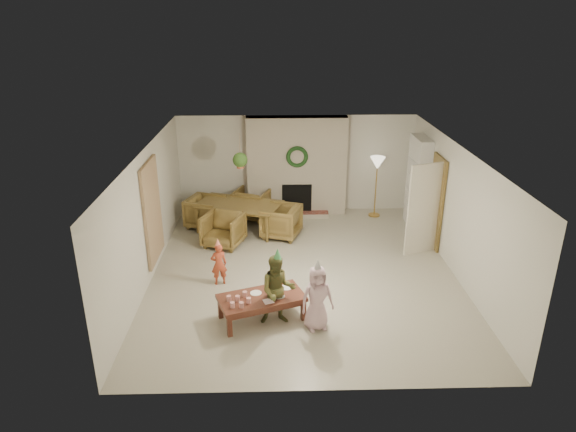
{
  "coord_description": "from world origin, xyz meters",
  "views": [
    {
      "loc": [
        -0.57,
        -9.15,
        4.87
      ],
      "look_at": [
        -0.3,
        0.4,
        1.05
      ],
      "focal_mm": 31.84,
      "sensor_mm": 36.0,
      "label": 1
    }
  ],
  "objects_px": {
    "child_red": "(219,264)",
    "child_plaid": "(278,290)",
    "dining_table": "(238,217)",
    "dining_chair_far": "(252,204)",
    "dining_chair_right": "(281,221)",
    "coffee_table_top": "(261,298)",
    "dining_chair_left": "(206,212)",
    "child_pink": "(317,298)",
    "dining_chair_near": "(223,230)"
  },
  "relations": [
    {
      "from": "child_red",
      "to": "child_pink",
      "type": "xyz_separation_m",
      "value": [
        1.74,
        -1.52,
        0.14
      ]
    },
    {
      "from": "dining_table",
      "to": "child_red",
      "type": "bearing_deg",
      "value": -75.15
    },
    {
      "from": "dining_chair_right",
      "to": "child_plaid",
      "type": "height_order",
      "value": "child_plaid"
    },
    {
      "from": "dining_chair_near",
      "to": "coffee_table_top",
      "type": "distance_m",
      "value": 3.12
    },
    {
      "from": "child_pink",
      "to": "child_plaid",
      "type": "bearing_deg",
      "value": 149.23
    },
    {
      "from": "dining_table",
      "to": "child_pink",
      "type": "xyz_separation_m",
      "value": [
        1.54,
        -4.08,
        0.22
      ]
    },
    {
      "from": "dining_chair_right",
      "to": "child_pink",
      "type": "xyz_separation_m",
      "value": [
        0.53,
        -3.73,
        0.18
      ]
    },
    {
      "from": "dining_table",
      "to": "child_red",
      "type": "distance_m",
      "value": 2.57
    },
    {
      "from": "dining_chair_far",
      "to": "child_pink",
      "type": "bearing_deg",
      "value": 123.85
    },
    {
      "from": "dining_chair_far",
      "to": "child_pink",
      "type": "height_order",
      "value": "child_pink"
    },
    {
      "from": "dining_table",
      "to": "child_plaid",
      "type": "distance_m",
      "value": 4.01
    },
    {
      "from": "dining_table",
      "to": "dining_chair_left",
      "type": "xyz_separation_m",
      "value": [
        -0.81,
        0.28,
        0.04
      ]
    },
    {
      "from": "coffee_table_top",
      "to": "dining_chair_left",
      "type": "bearing_deg",
      "value": 89.33
    },
    {
      "from": "dining_chair_left",
      "to": "dining_chair_near",
      "type": "bearing_deg",
      "value": -135.0
    },
    {
      "from": "dining_chair_far",
      "to": "child_plaid",
      "type": "height_order",
      "value": "child_plaid"
    },
    {
      "from": "dining_chair_left",
      "to": "dining_chair_right",
      "type": "distance_m",
      "value": 1.92
    },
    {
      "from": "coffee_table_top",
      "to": "child_red",
      "type": "bearing_deg",
      "value": 104.1
    },
    {
      "from": "dining_chair_right",
      "to": "child_plaid",
      "type": "bearing_deg",
      "value": 17.79
    },
    {
      "from": "dining_table",
      "to": "coffee_table_top",
      "type": "height_order",
      "value": "dining_table"
    },
    {
      "from": "child_red",
      "to": "dining_chair_far",
      "type": "bearing_deg",
      "value": -113.38
    },
    {
      "from": "dining_table",
      "to": "coffee_table_top",
      "type": "xyz_separation_m",
      "value": [
        0.63,
        -3.79,
        0.06
      ]
    },
    {
      "from": "dining_chair_left",
      "to": "child_red",
      "type": "relative_size",
      "value": 0.98
    },
    {
      "from": "dining_chair_far",
      "to": "coffee_table_top",
      "type": "relative_size",
      "value": 0.58
    },
    {
      "from": "child_red",
      "to": "child_plaid",
      "type": "bearing_deg",
      "value": 114.63
    },
    {
      "from": "dining_table",
      "to": "dining_chair_far",
      "type": "height_order",
      "value": "dining_chair_far"
    },
    {
      "from": "coffee_table_top",
      "to": "child_pink",
      "type": "bearing_deg",
      "value": -37.51
    },
    {
      "from": "coffee_table_top",
      "to": "dining_chair_near",
      "type": "bearing_deg",
      "value": 86.94
    },
    {
      "from": "dining_chair_near",
      "to": "dining_chair_far",
      "type": "bearing_deg",
      "value": 90.0
    },
    {
      "from": "dining_chair_left",
      "to": "child_red",
      "type": "bearing_deg",
      "value": -148.67
    },
    {
      "from": "dining_table",
      "to": "dining_chair_near",
      "type": "distance_m",
      "value": 0.85
    },
    {
      "from": "child_red",
      "to": "child_plaid",
      "type": "distance_m",
      "value": 1.75
    },
    {
      "from": "dining_chair_near",
      "to": "child_plaid",
      "type": "bearing_deg",
      "value": -49.54
    },
    {
      "from": "dining_chair_right",
      "to": "coffee_table_top",
      "type": "relative_size",
      "value": 0.58
    },
    {
      "from": "dining_table",
      "to": "child_pink",
      "type": "distance_m",
      "value": 4.37
    },
    {
      "from": "dining_chair_far",
      "to": "dining_chair_right",
      "type": "distance_m",
      "value": 1.37
    },
    {
      "from": "dining_chair_near",
      "to": "coffee_table_top",
      "type": "relative_size",
      "value": 0.58
    },
    {
      "from": "dining_chair_left",
      "to": "dining_table",
      "type": "bearing_deg",
      "value": -90.0
    },
    {
      "from": "dining_table",
      "to": "dining_chair_left",
      "type": "relative_size",
      "value": 2.34
    },
    {
      "from": "dining_table",
      "to": "dining_chair_near",
      "type": "height_order",
      "value": "dining_chair_near"
    },
    {
      "from": "coffee_table_top",
      "to": "child_plaid",
      "type": "relative_size",
      "value": 1.16
    },
    {
      "from": "coffee_table_top",
      "to": "child_pink",
      "type": "height_order",
      "value": "child_pink"
    },
    {
      "from": "dining_chair_near",
      "to": "coffee_table_top",
      "type": "height_order",
      "value": "dining_chair_near"
    },
    {
      "from": "child_red",
      "to": "dining_chair_right",
      "type": "bearing_deg",
      "value": -133.87
    },
    {
      "from": "dining_chair_right",
      "to": "coffee_table_top",
      "type": "distance_m",
      "value": 3.46
    },
    {
      "from": "dining_table",
      "to": "dining_chair_right",
      "type": "distance_m",
      "value": 1.07
    },
    {
      "from": "dining_table",
      "to": "dining_chair_right",
      "type": "relative_size",
      "value": 2.34
    },
    {
      "from": "child_red",
      "to": "child_plaid",
      "type": "height_order",
      "value": "child_plaid"
    },
    {
      "from": "dining_chair_near",
      "to": "child_red",
      "type": "height_order",
      "value": "child_red"
    },
    {
      "from": "coffee_table_top",
      "to": "dining_table",
      "type": "bearing_deg",
      "value": 79.36
    },
    {
      "from": "dining_chair_right",
      "to": "child_red",
      "type": "xyz_separation_m",
      "value": [
        -1.21,
        -2.21,
        0.04
      ]
    }
  ]
}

